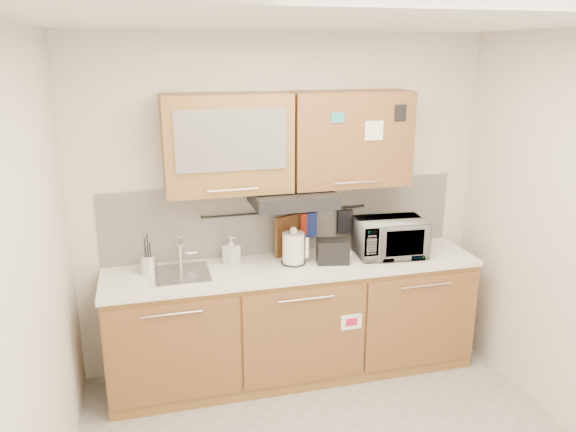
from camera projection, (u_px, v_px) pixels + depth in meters
ceiling at (362, 20)px, 2.64m from camera, size 3.20×3.20×0.00m
wall_back at (284, 205)px, 4.40m from camera, size 3.20×0.00×3.20m
wall_left at (32, 310)px, 2.62m from camera, size 0.00×3.00×3.00m
base_cabinet at (294, 326)px, 4.37m from camera, size 2.80×0.64×0.88m
countertop at (294, 267)px, 4.22m from camera, size 2.82×0.62×0.04m
backsplash at (284, 218)px, 4.42m from camera, size 2.80×0.02×0.56m
upper_cabinets at (289, 141)px, 4.08m from camera, size 1.82×0.37×0.70m
range_hood at (292, 198)px, 4.13m from camera, size 0.60×0.46×0.10m
sink at (180, 274)px, 4.03m from camera, size 0.42×0.40×0.26m
utensil_rail at (286, 212)px, 4.36m from camera, size 1.30×0.02×0.02m
utensil_crock at (149, 264)px, 4.02m from camera, size 0.12×0.12×0.29m
kettle at (294, 249)px, 4.20m from camera, size 0.22×0.21×0.29m
toaster at (333, 251)px, 4.22m from camera, size 0.26×0.19×0.18m
microwave at (390, 237)px, 4.37m from camera, size 0.55×0.39×0.29m
soap_bottle at (231, 250)px, 4.20m from camera, size 0.14×0.14×0.22m
cutting_board at (295, 243)px, 4.44m from camera, size 0.36×0.19×0.47m
oven_mitt at (309, 225)px, 4.43m from camera, size 0.12×0.04×0.20m
dark_pouch at (345, 222)px, 4.50m from camera, size 0.13×0.04×0.19m
pot_holder at (309, 224)px, 4.42m from camera, size 0.14×0.06×0.18m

